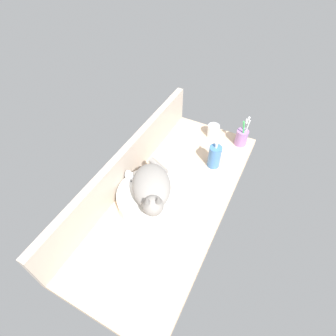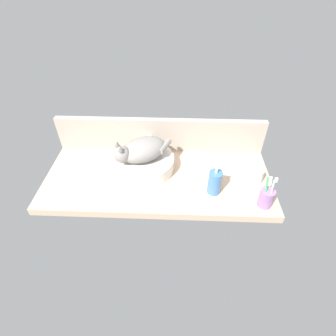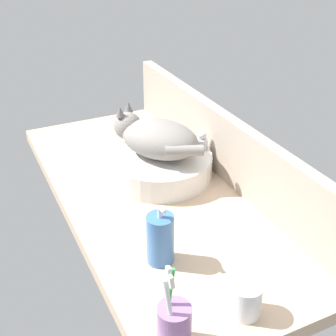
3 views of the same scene
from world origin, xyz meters
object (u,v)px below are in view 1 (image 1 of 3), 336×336
(cat, at_px, (152,187))
(sink_basin, at_px, (152,198))
(faucet, at_px, (131,181))
(toothbrush_cup, at_px, (242,137))
(water_glass, at_px, (213,132))
(soap_dispenser, at_px, (214,156))

(cat, bearing_deg, sink_basin, 36.46)
(faucet, relative_size, toothbrush_cup, 0.73)
(cat, relative_size, toothbrush_cup, 1.62)
(faucet, bearing_deg, sink_basin, -98.31)
(cat, bearing_deg, water_glass, -6.52)
(toothbrush_cup, bearing_deg, water_glass, 92.27)
(soap_dispenser, xyz_separation_m, toothbrush_cup, (0.23, -0.08, -0.01))
(cat, xyz_separation_m, water_glass, (0.60, -0.07, -0.10))
(water_glass, bearing_deg, cat, 173.48)
(toothbrush_cup, bearing_deg, faucet, 147.44)
(toothbrush_cup, relative_size, water_glass, 2.44)
(cat, distance_m, soap_dispenser, 0.41)
(faucet, relative_size, soap_dispenser, 0.85)
(soap_dispenser, bearing_deg, cat, 157.11)
(toothbrush_cup, distance_m, water_glass, 0.17)
(sink_basin, relative_size, soap_dispenser, 2.02)
(sink_basin, distance_m, toothbrush_cup, 0.65)
(cat, xyz_separation_m, faucet, (0.03, 0.13, -0.06))
(sink_basin, distance_m, faucet, 0.13)
(sink_basin, relative_size, toothbrush_cup, 1.74)
(sink_basin, distance_m, water_glass, 0.60)
(faucet, relative_size, water_glass, 1.78)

